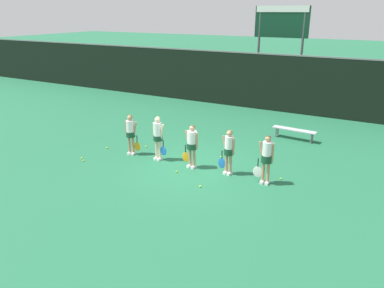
{
  "coord_description": "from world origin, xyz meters",
  "views": [
    {
      "loc": [
        6.18,
        -11.12,
        5.45
      ],
      "look_at": [
        0.05,
        -0.0,
        0.9
      ],
      "focal_mm": 35.0,
      "sensor_mm": 36.0,
      "label": 1
    }
  ],
  "objects_px": {
    "player_2": "(192,143)",
    "tennis_ball_3": "(200,186)",
    "tennis_ball_1": "(177,172)",
    "scoreboard": "(281,30)",
    "tennis_ball_8": "(107,148)",
    "bench_courtside": "(294,131)",
    "tennis_ball_6": "(271,163)",
    "player_1": "(158,135)",
    "tennis_ball_0": "(221,157)",
    "tennis_ball_2": "(132,137)",
    "player_3": "(229,149)",
    "tennis_ball_5": "(83,161)",
    "player_0": "(131,132)",
    "tennis_ball_7": "(146,147)",
    "player_4": "(267,156)",
    "tennis_ball_9": "(82,158)",
    "tennis_ball_4": "(281,179)"
  },
  "relations": [
    {
      "from": "tennis_ball_0",
      "to": "tennis_ball_9",
      "type": "height_order",
      "value": "tennis_ball_9"
    },
    {
      "from": "player_2",
      "to": "tennis_ball_7",
      "type": "relative_size",
      "value": 23.98
    },
    {
      "from": "tennis_ball_2",
      "to": "tennis_ball_8",
      "type": "bearing_deg",
      "value": -91.23
    },
    {
      "from": "scoreboard",
      "to": "tennis_ball_0",
      "type": "relative_size",
      "value": 84.36
    },
    {
      "from": "tennis_ball_7",
      "to": "scoreboard",
      "type": "bearing_deg",
      "value": 76.82
    },
    {
      "from": "tennis_ball_4",
      "to": "player_2",
      "type": "bearing_deg",
      "value": -170.35
    },
    {
      "from": "player_1",
      "to": "tennis_ball_2",
      "type": "height_order",
      "value": "player_1"
    },
    {
      "from": "player_1",
      "to": "player_4",
      "type": "height_order",
      "value": "player_1"
    },
    {
      "from": "tennis_ball_3",
      "to": "player_3",
      "type": "bearing_deg",
      "value": 76.1
    },
    {
      "from": "player_2",
      "to": "tennis_ball_0",
      "type": "height_order",
      "value": "player_2"
    },
    {
      "from": "player_1",
      "to": "player_2",
      "type": "relative_size",
      "value": 1.06
    },
    {
      "from": "player_4",
      "to": "tennis_ball_8",
      "type": "relative_size",
      "value": 24.35
    },
    {
      "from": "player_0",
      "to": "player_4",
      "type": "xyz_separation_m",
      "value": [
        5.54,
        -0.01,
        0.02
      ]
    },
    {
      "from": "tennis_ball_5",
      "to": "player_1",
      "type": "bearing_deg",
      "value": 32.48
    },
    {
      "from": "player_0",
      "to": "player_3",
      "type": "xyz_separation_m",
      "value": [
        4.15,
        0.11,
        -0.02
      ]
    },
    {
      "from": "player_2",
      "to": "player_0",
      "type": "bearing_deg",
      "value": -171.08
    },
    {
      "from": "player_1",
      "to": "player_4",
      "type": "relative_size",
      "value": 1.02
    },
    {
      "from": "scoreboard",
      "to": "tennis_ball_3",
      "type": "height_order",
      "value": "scoreboard"
    },
    {
      "from": "tennis_ball_5",
      "to": "bench_courtside",
      "type": "bearing_deg",
      "value": 45.4
    },
    {
      "from": "player_3",
      "to": "tennis_ball_4",
      "type": "xyz_separation_m",
      "value": [
        1.78,
        0.43,
        -0.9
      ]
    },
    {
      "from": "player_3",
      "to": "scoreboard",
      "type": "bearing_deg",
      "value": 108.04
    },
    {
      "from": "tennis_ball_7",
      "to": "tennis_ball_9",
      "type": "height_order",
      "value": "tennis_ball_9"
    },
    {
      "from": "tennis_ball_2",
      "to": "tennis_ball_9",
      "type": "bearing_deg",
      "value": -92.13
    },
    {
      "from": "player_1",
      "to": "tennis_ball_0",
      "type": "height_order",
      "value": "player_1"
    },
    {
      "from": "bench_courtside",
      "to": "tennis_ball_6",
      "type": "distance_m",
      "value": 3.24
    },
    {
      "from": "tennis_ball_7",
      "to": "bench_courtside",
      "type": "bearing_deg",
      "value": 37.94
    },
    {
      "from": "player_1",
      "to": "tennis_ball_4",
      "type": "xyz_separation_m",
      "value": [
        4.67,
        0.5,
        -0.98
      ]
    },
    {
      "from": "bench_courtside",
      "to": "player_0",
      "type": "height_order",
      "value": "player_0"
    },
    {
      "from": "scoreboard",
      "to": "tennis_ball_2",
      "type": "distance_m",
      "value": 11.13
    },
    {
      "from": "tennis_ball_3",
      "to": "tennis_ball_0",
      "type": "bearing_deg",
      "value": 100.43
    },
    {
      "from": "player_1",
      "to": "tennis_ball_2",
      "type": "relative_size",
      "value": 26.13
    },
    {
      "from": "scoreboard",
      "to": "tennis_ball_6",
      "type": "bearing_deg",
      "value": -73.89
    },
    {
      "from": "player_2",
      "to": "player_3",
      "type": "bearing_deg",
      "value": 13.72
    },
    {
      "from": "scoreboard",
      "to": "player_1",
      "type": "relative_size",
      "value": 3.31
    },
    {
      "from": "tennis_ball_1",
      "to": "tennis_ball_0",
      "type": "bearing_deg",
      "value": 69.31
    },
    {
      "from": "player_4",
      "to": "tennis_ball_0",
      "type": "xyz_separation_m",
      "value": [
        -2.24,
        1.41,
        -0.94
      ]
    },
    {
      "from": "player_2",
      "to": "tennis_ball_4",
      "type": "distance_m",
      "value": 3.35
    },
    {
      "from": "tennis_ball_4",
      "to": "tennis_ball_6",
      "type": "relative_size",
      "value": 0.98
    },
    {
      "from": "scoreboard",
      "to": "tennis_ball_8",
      "type": "xyz_separation_m",
      "value": [
        -3.77,
        -11.24,
        -4.32
      ]
    },
    {
      "from": "player_4",
      "to": "tennis_ball_9",
      "type": "height_order",
      "value": "player_4"
    },
    {
      "from": "tennis_ball_1",
      "to": "tennis_ball_2",
      "type": "relative_size",
      "value": 1.02
    },
    {
      "from": "tennis_ball_5",
      "to": "tennis_ball_7",
      "type": "xyz_separation_m",
      "value": [
        1.21,
        2.44,
        0.0
      ]
    },
    {
      "from": "bench_courtside",
      "to": "tennis_ball_5",
      "type": "height_order",
      "value": "bench_courtside"
    },
    {
      "from": "scoreboard",
      "to": "tennis_ball_2",
      "type": "relative_size",
      "value": 86.62
    },
    {
      "from": "player_2",
      "to": "tennis_ball_3",
      "type": "bearing_deg",
      "value": -42.66
    },
    {
      "from": "player_3",
      "to": "tennis_ball_5",
      "type": "bearing_deg",
      "value": -153.62
    },
    {
      "from": "player_2",
      "to": "tennis_ball_1",
      "type": "bearing_deg",
      "value": -101.23
    },
    {
      "from": "scoreboard",
      "to": "tennis_ball_8",
      "type": "bearing_deg",
      "value": -108.54
    },
    {
      "from": "scoreboard",
      "to": "tennis_ball_7",
      "type": "height_order",
      "value": "scoreboard"
    },
    {
      "from": "player_3",
      "to": "tennis_ball_3",
      "type": "xyz_separation_m",
      "value": [
        -0.35,
        -1.42,
        -0.9
      ]
    }
  ]
}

